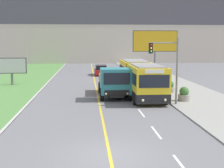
% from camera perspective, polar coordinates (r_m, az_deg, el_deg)
% --- Properties ---
extents(ground_plane, '(300.00, 300.00, 0.00)m').
position_cam_1_polar(ground_plane, '(13.78, -0.43, -12.88)').
color(ground_plane, slate).
extents(lane_marking_centre, '(2.88, 140.00, 0.01)m').
position_cam_1_polar(lane_marking_centre, '(14.80, 0.41, -11.39)').
color(lane_marking_centre, gold).
rests_on(lane_marking_centre, ground_plane).
extents(apartment_block_background, '(80.00, 8.04, 24.53)m').
position_cam_1_polar(apartment_block_background, '(73.94, -3.97, 13.51)').
color(apartment_block_background, beige).
rests_on(apartment_block_background, ground_plane).
extents(city_bus, '(2.72, 12.33, 2.96)m').
position_cam_1_polar(city_bus, '(28.94, 5.16, 1.09)').
color(city_bus, yellow).
rests_on(city_bus, ground_plane).
extents(dump_truck, '(2.59, 6.60, 2.64)m').
position_cam_1_polar(dump_truck, '(26.92, 0.47, 0.20)').
color(dump_truck, black).
rests_on(dump_truck, ground_plane).
extents(car_distant, '(1.80, 4.30, 1.45)m').
position_cam_1_polar(car_distant, '(45.56, -2.05, 2.52)').
color(car_distant, maroon).
rests_on(car_distant, ground_plane).
extents(traffic_light_mast, '(2.28, 0.32, 5.17)m').
position_cam_1_polar(traffic_light_mast, '(24.05, 10.24, 3.97)').
color(traffic_light_mast, slate).
rests_on(traffic_light_mast, ground_plane).
extents(billboard_large, '(6.57, 0.24, 6.45)m').
position_cam_1_polar(billboard_large, '(46.38, 7.89, 7.61)').
color(billboard_large, '#59595B').
rests_on(billboard_large, ground_plane).
extents(billboard_small, '(3.30, 0.24, 3.07)m').
position_cam_1_polar(billboard_small, '(36.54, -17.90, 3.08)').
color(billboard_small, '#59595B').
rests_on(billboard_small, ground_plane).
extents(planter_round_near, '(0.96, 0.96, 1.15)m').
position_cam_1_polar(planter_round_near, '(25.99, 13.04, -1.90)').
color(planter_round_near, gray).
rests_on(planter_round_near, sidewalk_right).
extents(planter_round_second, '(0.94, 0.94, 1.12)m').
position_cam_1_polar(planter_round_second, '(30.07, 10.53, -0.55)').
color(planter_round_second, gray).
rests_on(planter_round_second, sidewalk_right).
extents(planter_round_third, '(0.91, 0.91, 1.12)m').
position_cam_1_polar(planter_round_third, '(34.18, 8.40, 0.49)').
color(planter_round_third, gray).
rests_on(planter_round_third, sidewalk_right).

